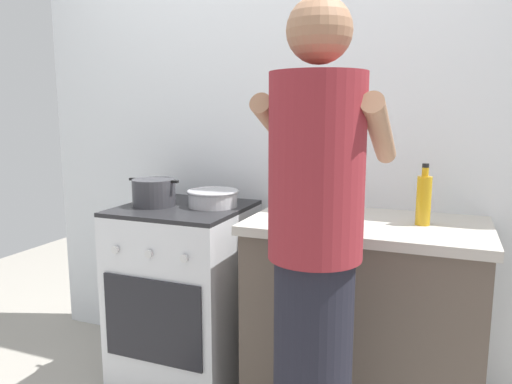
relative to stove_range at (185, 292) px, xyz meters
name	(u,v)px	position (x,y,z in m)	size (l,w,h in m)	color
back_wall	(311,134)	(0.55, 0.35, 0.80)	(3.20, 0.10, 2.50)	silver
countertop	(363,320)	(0.90, 0.00, 0.00)	(1.00, 0.60, 0.90)	brown
stove_range	(185,292)	(0.00, 0.00, 0.00)	(0.60, 0.62, 0.90)	silver
pot	(154,192)	(-0.14, -0.04, 0.52)	(0.28, 0.21, 0.13)	#38383D
mixing_bowl	(213,197)	(0.14, 0.05, 0.50)	(0.26, 0.26, 0.08)	#B7B7BC
utensil_crock	(323,190)	(0.66, 0.19, 0.54)	(0.10, 0.10, 0.32)	silver
oil_bottle	(424,199)	(1.12, 0.02, 0.56)	(0.06, 0.06, 0.25)	gold
person	(315,269)	(0.83, -0.59, 0.41)	(0.41, 0.50, 1.70)	black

